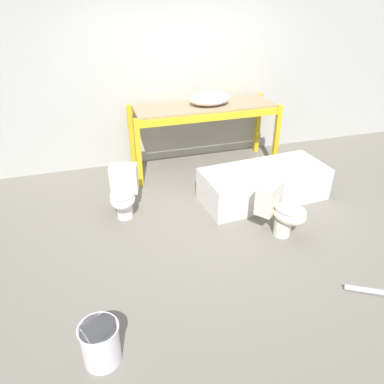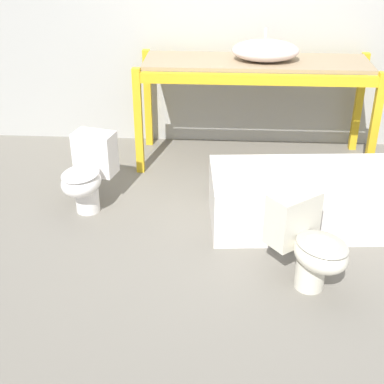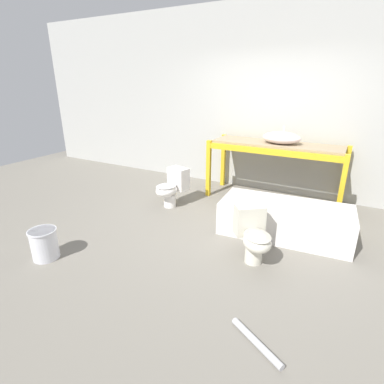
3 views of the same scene
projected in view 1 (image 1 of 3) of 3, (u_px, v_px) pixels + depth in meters
ground_plane at (214, 214)px, 4.76m from camera, size 12.00×12.00×0.00m
warehouse_wall_rear at (175, 56)px, 5.48m from camera, size 10.80×0.08×3.20m
shelving_rack at (204, 115)px, 5.52m from camera, size 2.18×0.72×0.99m
sink_basin at (210, 99)px, 5.40m from camera, size 0.60×0.41×0.27m
bathtub_main at (264, 182)px, 4.97m from camera, size 1.71×0.85×0.44m
toilet_near at (280, 209)px, 4.24m from camera, size 0.59×0.63×0.61m
toilet_far at (123, 192)px, 4.58m from camera, size 0.44×0.62×0.61m
bucket_white at (101, 343)px, 2.86m from camera, size 0.31×0.31×0.36m
loose_pipe at (374, 291)px, 3.55m from camera, size 0.49×0.31×0.06m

